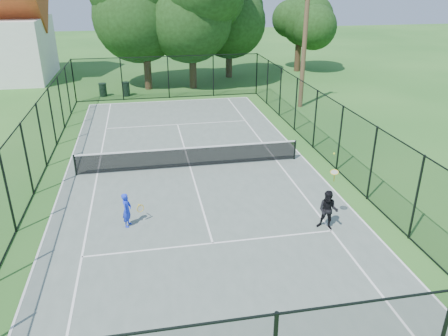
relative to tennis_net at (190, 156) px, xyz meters
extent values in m
plane|color=#235C1F|center=(0.00, 0.00, -0.58)|extent=(120.00, 120.00, 0.00)
cube|color=#5A695F|center=(0.00, 0.00, -0.55)|extent=(11.00, 24.00, 0.06)
cylinder|color=black|center=(-5.00, 0.00, -0.04)|extent=(0.08, 0.08, 0.95)
cylinder|color=black|center=(5.00, 0.00, -0.04)|extent=(0.08, 0.08, 0.95)
cube|color=black|center=(0.00, 0.00, -0.04)|extent=(10.00, 0.03, 0.88)
cube|color=white|center=(0.00, 0.00, 0.40)|extent=(10.00, 0.05, 0.06)
cylinder|color=#332114|center=(-1.38, 16.11, 1.41)|extent=(0.56, 0.56, 3.98)
sphere|color=black|center=(-1.38, 16.11, 5.19)|extent=(7.18, 7.18, 7.18)
cylinder|color=#332114|center=(2.10, 15.79, 1.46)|extent=(0.56, 0.56, 4.08)
sphere|color=black|center=(2.10, 15.79, 5.33)|extent=(7.32, 7.32, 7.32)
cylinder|color=#332114|center=(5.69, 19.40, 1.31)|extent=(0.56, 0.56, 3.77)
sphere|color=black|center=(5.69, 19.40, 4.69)|extent=(5.99, 5.99, 5.99)
cylinder|color=#332114|center=(12.48, 20.85, 0.76)|extent=(0.56, 0.56, 2.68)
sphere|color=black|center=(12.48, 20.85, 3.27)|extent=(4.68, 4.68, 4.68)
cylinder|color=black|center=(-4.74, 14.37, -0.12)|extent=(0.54, 0.54, 0.92)
cylinder|color=black|center=(-4.74, 14.37, 0.36)|extent=(0.58, 0.58, 0.05)
cylinder|color=black|center=(-3.08, 14.17, -0.09)|extent=(0.54, 0.54, 0.99)
cylinder|color=black|center=(-3.08, 14.17, 0.43)|extent=(0.58, 0.58, 0.05)
cylinder|color=#4C3823|center=(8.53, 9.00, 3.18)|extent=(0.30, 0.30, 7.51)
imported|color=#1A33E0|center=(-2.71, -4.75, 0.10)|extent=(0.42, 0.52, 1.24)
torus|color=gold|center=(-2.26, -4.60, 0.03)|extent=(0.27, 0.18, 0.29)
cylinder|color=silver|center=(-2.26, -4.60, 0.03)|extent=(0.23, 0.15, 0.25)
imported|color=black|center=(4.00, -6.21, 0.19)|extent=(0.87, 0.83, 1.41)
torus|color=gold|center=(4.25, -5.86, 1.43)|extent=(0.30, 0.28, 0.14)
cylinder|color=silver|center=(4.25, -5.86, 1.43)|extent=(0.26, 0.24, 0.11)
sphere|color=#CCE526|center=(4.22, -5.75, 2.06)|extent=(0.07, 0.07, 0.07)
camera|label=1|loc=(-1.88, -18.29, 7.40)|focal=35.00mm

